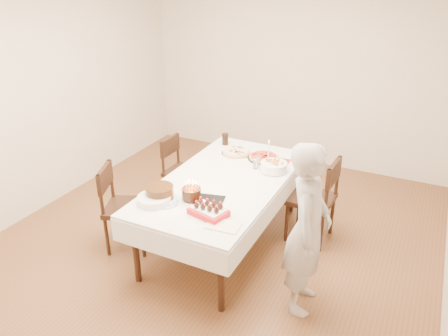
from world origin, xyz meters
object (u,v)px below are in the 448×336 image
at_px(taper_candle, 268,152).
at_px(strawberry_box, 208,211).
at_px(chair_left_dessert, 127,208).
at_px(layer_cake, 160,193).
at_px(pizza_white, 236,152).
at_px(pizza_pepperoni, 264,157).
at_px(chair_right_savory, 312,199).
at_px(person, 308,230).
at_px(pasta_bowl, 274,167).
at_px(cola_glass, 225,139).
at_px(chair_left_savory, 184,172).
at_px(dining_table, 224,211).
at_px(birthday_cake, 191,190).

relative_size(taper_candle, strawberry_box, 0.87).
xyz_separation_m(chair_left_dessert, layer_cake, (0.50, -0.12, 0.35)).
relative_size(pizza_white, pizza_pepperoni, 0.98).
distance_m(chair_right_savory, pizza_pepperoni, 0.71).
bearing_deg(person, chair_right_savory, 5.00).
relative_size(pizza_white, pasta_bowl, 1.23).
relative_size(person, pizza_white, 4.45).
distance_m(taper_candle, cola_glass, 0.73).
relative_size(chair_right_savory, taper_candle, 3.37).
distance_m(pizza_white, cola_glass, 0.32).
bearing_deg(chair_left_savory, strawberry_box, 131.05).
bearing_deg(person, pizza_white, 37.07).
relative_size(dining_table, pizza_white, 6.24).
xyz_separation_m(chair_right_savory, chair_left_savory, (-1.61, 0.04, -0.05)).
relative_size(chair_right_savory, pizza_pepperoni, 2.72).
height_order(person, strawberry_box, person).
relative_size(pizza_pepperoni, layer_cake, 1.06).
relative_size(dining_table, strawberry_box, 6.59).
xyz_separation_m(dining_table, strawberry_box, (0.18, -0.67, 0.42)).
relative_size(chair_left_dessert, cola_glass, 6.60).
distance_m(pizza_white, pasta_bowl, 0.60).
bearing_deg(layer_cake, taper_candle, 62.67).
relative_size(chair_left_dessert, strawberry_box, 2.85).
relative_size(person, birthday_cake, 8.61).
relative_size(person, pizza_pepperoni, 4.35).
relative_size(pizza_white, cola_glass, 2.45).
bearing_deg(birthday_cake, person, -2.08).
xyz_separation_m(chair_right_savory, cola_glass, (-1.20, 0.36, 0.34)).
xyz_separation_m(pizza_white, cola_glass, (-0.24, 0.20, 0.05)).
distance_m(chair_left_dessert, pasta_bowl, 1.58).
bearing_deg(pizza_pepperoni, birthday_cake, -102.65).
distance_m(pizza_white, birthday_cake, 1.15).
bearing_deg(pasta_bowl, pizza_white, 156.16).
bearing_deg(dining_table, layer_cake, -119.76).
bearing_deg(person, pizza_pepperoni, 27.80).
bearing_deg(layer_cake, strawberry_box, -5.45).
bearing_deg(dining_table, pasta_bowl, 47.17).
bearing_deg(dining_table, cola_glass, 115.56).
distance_m(dining_table, strawberry_box, 0.81).
bearing_deg(strawberry_box, dining_table, 105.29).
height_order(pasta_bowl, cola_glass, cola_glass).
height_order(chair_left_savory, pizza_white, chair_left_savory).
bearing_deg(strawberry_box, pizza_pepperoni, 90.59).
xyz_separation_m(chair_left_dessert, birthday_cake, (0.77, 0.01, 0.38)).
bearing_deg(pizza_pepperoni, dining_table, -104.68).
bearing_deg(chair_left_savory, taper_candle, -177.10).
xyz_separation_m(person, pizza_white, (-1.20, 1.19, 0.01)).
relative_size(dining_table, cola_glass, 15.27).
bearing_deg(pizza_white, strawberry_box, -75.28).
distance_m(chair_right_savory, chair_left_savory, 1.61).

